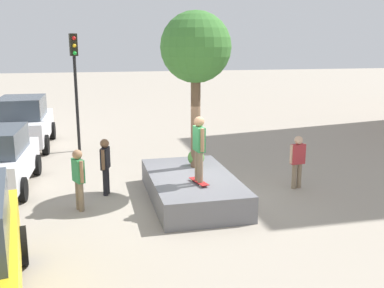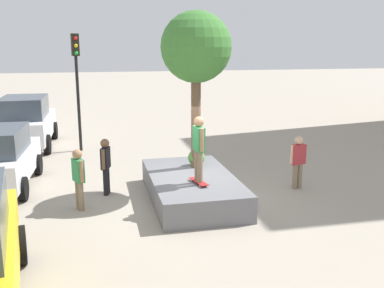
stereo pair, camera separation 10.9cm
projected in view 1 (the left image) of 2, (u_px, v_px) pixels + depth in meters
ground_plane at (193, 200)px, 12.16m from camera, size 120.00×120.00×0.00m
planter_ledge at (192, 187)px, 12.19m from camera, size 4.16×2.28×0.68m
plaza_tree at (196, 49)px, 12.25m from camera, size 2.01×2.01×4.48m
boxwood_shrub at (196, 158)px, 13.06m from camera, size 0.50×0.50×0.50m
skateboard at (199, 182)px, 11.40m from camera, size 0.83×0.38×0.07m
skateboarder at (199, 144)px, 11.18m from camera, size 0.58×0.26×1.70m
police_car at (24, 122)px, 18.15m from camera, size 4.64×2.23×2.14m
traffic_light_corner at (75, 72)px, 17.13m from camera, size 0.36×0.33×4.65m
passerby_with_bag at (78, 176)px, 11.25m from camera, size 0.51×0.34×1.63m
pedestrian_crossing at (298, 158)px, 13.00m from camera, size 0.25×0.54×1.61m
bystander_watching at (105, 163)px, 12.44m from camera, size 0.54×0.30×1.64m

